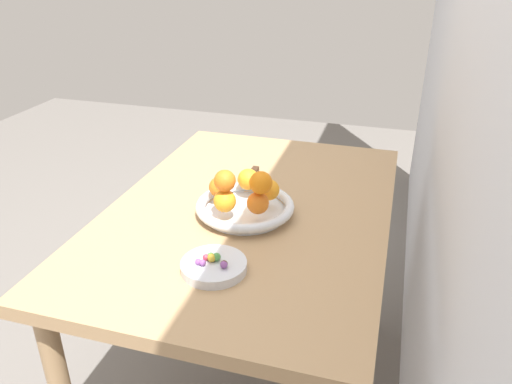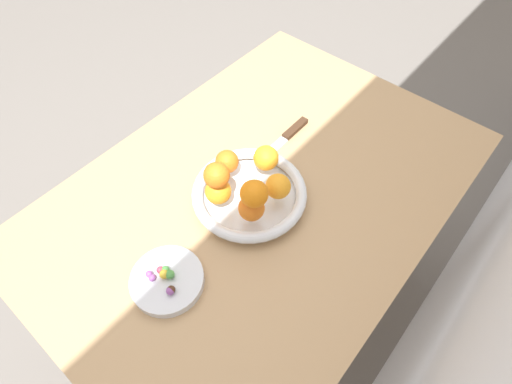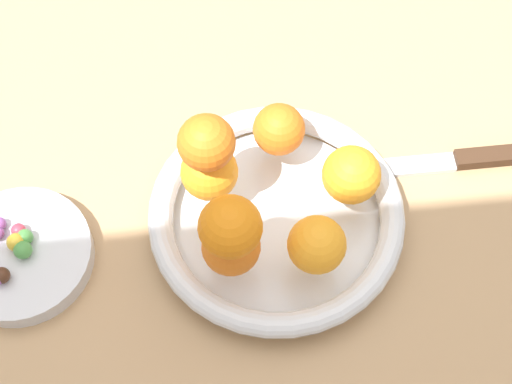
{
  "view_description": "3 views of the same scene",
  "coord_description": "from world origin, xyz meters",
  "px_view_note": "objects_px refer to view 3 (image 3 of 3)",
  "views": [
    {
      "loc": [
        1.17,
        0.36,
        1.4
      ],
      "look_at": [
        0.03,
        0.03,
        0.8
      ],
      "focal_mm": 35.0,
      "sensor_mm": 36.0,
      "label": 1
    },
    {
      "loc": [
        0.45,
        0.36,
        1.51
      ],
      "look_at": [
        0.06,
        0.03,
        0.8
      ],
      "focal_mm": 28.0,
      "sensor_mm": 36.0,
      "label": 2
    },
    {
      "loc": [
        0.11,
        0.36,
        1.49
      ],
      "look_at": [
        0.07,
        -0.0,
        0.82
      ],
      "focal_mm": 55.0,
      "sensor_mm": 36.0,
      "label": 3
    }
  ],
  "objects_px": {
    "orange_2": "(209,172)",
    "orange_5": "(230,227)",
    "orange_1": "(279,129)",
    "candy_ball_7": "(16,242)",
    "orange_0": "(351,175)",
    "orange_6": "(206,143)",
    "candy_ball_4": "(2,275)",
    "candy_ball_2": "(23,250)",
    "dining_table": "(313,256)",
    "orange_3": "(231,247)",
    "candy_dish": "(20,255)",
    "candy_ball_5": "(19,230)",
    "knife": "(440,162)",
    "fruit_bowl": "(276,216)",
    "candy_ball_3": "(25,239)",
    "orange_4": "(317,245)"
  },
  "relations": [
    {
      "from": "fruit_bowl",
      "to": "orange_1",
      "type": "relative_size",
      "value": 4.85
    },
    {
      "from": "orange_2",
      "to": "candy_dish",
      "type": "bearing_deg",
      "value": 12.34
    },
    {
      "from": "candy_ball_3",
      "to": "dining_table",
      "type": "bearing_deg",
      "value": -179.51
    },
    {
      "from": "candy_dish",
      "to": "knife",
      "type": "height_order",
      "value": "candy_dish"
    },
    {
      "from": "orange_5",
      "to": "orange_6",
      "type": "height_order",
      "value": "orange_5"
    },
    {
      "from": "dining_table",
      "to": "candy_ball_3",
      "type": "distance_m",
      "value": 0.32
    },
    {
      "from": "candy_ball_2",
      "to": "candy_ball_7",
      "type": "distance_m",
      "value": 0.01
    },
    {
      "from": "orange_1",
      "to": "knife",
      "type": "xyz_separation_m",
      "value": [
        -0.18,
        0.02,
        -0.06
      ]
    },
    {
      "from": "candy_dish",
      "to": "candy_ball_3",
      "type": "distance_m",
      "value": 0.02
    },
    {
      "from": "dining_table",
      "to": "candy_ball_4",
      "type": "xyz_separation_m",
      "value": [
        0.32,
        0.04,
        0.12
      ]
    },
    {
      "from": "orange_4",
      "to": "candy_ball_5",
      "type": "distance_m",
      "value": 0.3
    },
    {
      "from": "orange_2",
      "to": "candy_ball_3",
      "type": "xyz_separation_m",
      "value": [
        0.19,
        0.04,
        -0.04
      ]
    },
    {
      "from": "orange_1",
      "to": "candy_ball_7",
      "type": "distance_m",
      "value": 0.29
    },
    {
      "from": "orange_6",
      "to": "candy_ball_7",
      "type": "height_order",
      "value": "orange_6"
    },
    {
      "from": "candy_dish",
      "to": "candy_ball_3",
      "type": "relative_size",
      "value": 8.85
    },
    {
      "from": "orange_0",
      "to": "orange_6",
      "type": "relative_size",
      "value": 1.07
    },
    {
      "from": "orange_3",
      "to": "orange_5",
      "type": "height_order",
      "value": "orange_5"
    },
    {
      "from": "fruit_bowl",
      "to": "orange_3",
      "type": "height_order",
      "value": "orange_3"
    },
    {
      "from": "orange_6",
      "to": "candy_ball_4",
      "type": "bearing_deg",
      "value": 18.54
    },
    {
      "from": "candy_dish",
      "to": "candy_ball_4",
      "type": "height_order",
      "value": "candy_ball_4"
    },
    {
      "from": "dining_table",
      "to": "orange_4",
      "type": "relative_size",
      "value": 19.19
    },
    {
      "from": "orange_4",
      "to": "candy_ball_3",
      "type": "bearing_deg",
      "value": -10.79
    },
    {
      "from": "candy_ball_7",
      "to": "candy_dish",
      "type": "bearing_deg",
      "value": 78.71
    },
    {
      "from": "orange_0",
      "to": "orange_2",
      "type": "xyz_separation_m",
      "value": [
        0.14,
        -0.02,
        -0.0
      ]
    },
    {
      "from": "orange_1",
      "to": "orange_2",
      "type": "xyz_separation_m",
      "value": [
        0.08,
        0.04,
        0.0
      ]
    },
    {
      "from": "orange_4",
      "to": "orange_5",
      "type": "relative_size",
      "value": 0.98
    },
    {
      "from": "candy_dish",
      "to": "candy_ball_5",
      "type": "xyz_separation_m",
      "value": [
        -0.0,
        -0.02,
        0.02
      ]
    },
    {
      "from": "orange_4",
      "to": "knife",
      "type": "xyz_separation_m",
      "value": [
        -0.16,
        -0.11,
        -0.06
      ]
    },
    {
      "from": "orange_2",
      "to": "orange_5",
      "type": "bearing_deg",
      "value": 98.94
    },
    {
      "from": "candy_dish",
      "to": "orange_1",
      "type": "xyz_separation_m",
      "value": [
        -0.28,
        -0.09,
        0.06
      ]
    },
    {
      "from": "candy_dish",
      "to": "candy_ball_7",
      "type": "distance_m",
      "value": 0.02
    },
    {
      "from": "orange_2",
      "to": "orange_6",
      "type": "xyz_separation_m",
      "value": [
        -0.0,
        0.0,
        0.06
      ]
    },
    {
      "from": "candy_dish",
      "to": "candy_ball_7",
      "type": "bearing_deg",
      "value": -101.29
    },
    {
      "from": "orange_6",
      "to": "candy_ball_5",
      "type": "bearing_deg",
      "value": 6.61
    },
    {
      "from": "candy_dish",
      "to": "candy_ball_3",
      "type": "bearing_deg",
      "value": -138.88
    },
    {
      "from": "orange_5",
      "to": "candy_ball_2",
      "type": "height_order",
      "value": "orange_5"
    },
    {
      "from": "orange_1",
      "to": "candy_ball_2",
      "type": "distance_m",
      "value": 0.29
    },
    {
      "from": "orange_3",
      "to": "candy_ball_3",
      "type": "distance_m",
      "value": 0.21
    },
    {
      "from": "candy_ball_2",
      "to": "knife",
      "type": "height_order",
      "value": "candy_ball_2"
    },
    {
      "from": "orange_4",
      "to": "candy_dish",
      "type": "bearing_deg",
      "value": -8.94
    },
    {
      "from": "orange_2",
      "to": "candy_ball_2",
      "type": "relative_size",
      "value": 3.08
    },
    {
      "from": "fruit_bowl",
      "to": "candy_ball_4",
      "type": "distance_m",
      "value": 0.28
    },
    {
      "from": "orange_6",
      "to": "candy_ball_4",
      "type": "xyz_separation_m",
      "value": [
        0.21,
        0.07,
        -0.1
      ]
    },
    {
      "from": "dining_table",
      "to": "orange_3",
      "type": "distance_m",
      "value": 0.19
    },
    {
      "from": "candy_ball_4",
      "to": "candy_dish",
      "type": "bearing_deg",
      "value": -112.64
    },
    {
      "from": "orange_0",
      "to": "candy_ball_4",
      "type": "relative_size",
      "value": 3.53
    },
    {
      "from": "fruit_bowl",
      "to": "orange_5",
      "type": "height_order",
      "value": "orange_5"
    },
    {
      "from": "orange_2",
      "to": "candy_ball_5",
      "type": "xyz_separation_m",
      "value": [
        0.2,
        0.02,
        -0.04
      ]
    },
    {
      "from": "orange_4",
      "to": "orange_1",
      "type": "bearing_deg",
      "value": -81.63
    },
    {
      "from": "candy_ball_2",
      "to": "candy_ball_7",
      "type": "xyz_separation_m",
      "value": [
        0.01,
        -0.01,
        0.0
      ]
    }
  ]
}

